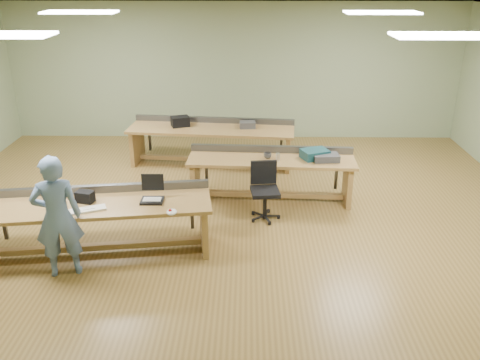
{
  "coord_description": "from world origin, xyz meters",
  "views": [
    {
      "loc": [
        0.3,
        -7.3,
        3.68
      ],
      "look_at": [
        0.19,
        -0.6,
        0.85
      ],
      "focal_mm": 38.0,
      "sensor_mm": 36.0,
      "label": 1
    }
  ],
  "objects_px": {
    "parts_bin_grey": "(326,157)",
    "drinks_can": "(278,157)",
    "camera_bag": "(85,197)",
    "workbench_back": "(212,137)",
    "mug": "(268,155)",
    "person": "(57,217)",
    "task_chair": "(265,198)",
    "parts_bin_teal": "(315,154)",
    "workbench_mid": "(271,169)",
    "laptop_base": "(152,201)",
    "workbench_front": "(95,215)"
  },
  "relations": [
    {
      "from": "camera_bag",
      "to": "parts_bin_grey",
      "type": "distance_m",
      "value": 3.81
    },
    {
      "from": "laptop_base",
      "to": "parts_bin_teal",
      "type": "distance_m",
      "value": 2.94
    },
    {
      "from": "workbench_back",
      "to": "person",
      "type": "relative_size",
      "value": 2.04
    },
    {
      "from": "task_chair",
      "to": "workbench_back",
      "type": "bearing_deg",
      "value": 106.21
    },
    {
      "from": "workbench_mid",
      "to": "laptop_base",
      "type": "distance_m",
      "value": 2.41
    },
    {
      "from": "workbench_front",
      "to": "parts_bin_grey",
      "type": "height_order",
      "value": "parts_bin_grey"
    },
    {
      "from": "camera_bag",
      "to": "parts_bin_grey",
      "type": "height_order",
      "value": "camera_bag"
    },
    {
      "from": "camera_bag",
      "to": "mug",
      "type": "relative_size",
      "value": 1.8
    },
    {
      "from": "laptop_base",
      "to": "mug",
      "type": "height_order",
      "value": "mug"
    },
    {
      "from": "workbench_back",
      "to": "drinks_can",
      "type": "bearing_deg",
      "value": -50.99
    },
    {
      "from": "laptop_base",
      "to": "parts_bin_teal",
      "type": "xyz_separation_m",
      "value": [
        2.39,
        1.71,
        0.06
      ]
    },
    {
      "from": "person",
      "to": "parts_bin_grey",
      "type": "distance_m",
      "value": 4.23
    },
    {
      "from": "camera_bag",
      "to": "person",
      "type": "bearing_deg",
      "value": -93.75
    },
    {
      "from": "workbench_back",
      "to": "drinks_can",
      "type": "xyz_separation_m",
      "value": [
        1.2,
        -1.82,
        0.25
      ]
    },
    {
      "from": "person",
      "to": "parts_bin_teal",
      "type": "height_order",
      "value": "person"
    },
    {
      "from": "workbench_front",
      "to": "person",
      "type": "distance_m",
      "value": 0.66
    },
    {
      "from": "workbench_mid",
      "to": "person",
      "type": "bearing_deg",
      "value": -137.28
    },
    {
      "from": "task_chair",
      "to": "drinks_can",
      "type": "distance_m",
      "value": 0.77
    },
    {
      "from": "workbench_back",
      "to": "laptop_base",
      "type": "relative_size",
      "value": 11.01
    },
    {
      "from": "workbench_front",
      "to": "mug",
      "type": "xyz_separation_m",
      "value": [
        2.39,
        1.74,
        0.24
      ]
    },
    {
      "from": "task_chair",
      "to": "mug",
      "type": "bearing_deg",
      "value": 78.56
    },
    {
      "from": "task_chair",
      "to": "parts_bin_grey",
      "type": "height_order",
      "value": "task_chair"
    },
    {
      "from": "workbench_mid",
      "to": "mug",
      "type": "bearing_deg",
      "value": -157.13
    },
    {
      "from": "mug",
      "to": "workbench_front",
      "type": "bearing_deg",
      "value": -143.98
    },
    {
      "from": "laptop_base",
      "to": "task_chair",
      "type": "bearing_deg",
      "value": 33.33
    },
    {
      "from": "workbench_front",
      "to": "workbench_mid",
      "type": "distance_m",
      "value": 3.03
    },
    {
      "from": "parts_bin_grey",
      "to": "drinks_can",
      "type": "bearing_deg",
      "value": -179.12
    },
    {
      "from": "parts_bin_grey",
      "to": "workbench_back",
      "type": "bearing_deg",
      "value": 137.68
    },
    {
      "from": "parts_bin_grey",
      "to": "task_chair",
      "type": "bearing_deg",
      "value": -150.56
    },
    {
      "from": "parts_bin_teal",
      "to": "drinks_can",
      "type": "xyz_separation_m",
      "value": [
        -0.62,
        -0.13,
        -0.01
      ]
    },
    {
      "from": "laptop_base",
      "to": "task_chair",
      "type": "distance_m",
      "value": 1.91
    },
    {
      "from": "parts_bin_grey",
      "to": "mug",
      "type": "xyz_separation_m",
      "value": [
        -0.95,
        0.1,
        -0.01
      ]
    },
    {
      "from": "person",
      "to": "task_chair",
      "type": "bearing_deg",
      "value": -165.13
    },
    {
      "from": "workbench_front",
      "to": "task_chair",
      "type": "height_order",
      "value": "task_chair"
    },
    {
      "from": "task_chair",
      "to": "parts_bin_teal",
      "type": "distance_m",
      "value": 1.19
    },
    {
      "from": "workbench_back",
      "to": "mug",
      "type": "height_order",
      "value": "workbench_back"
    },
    {
      "from": "workbench_mid",
      "to": "laptop_base",
      "type": "relative_size",
      "value": 9.26
    },
    {
      "from": "camera_bag",
      "to": "parts_bin_teal",
      "type": "bearing_deg",
      "value": 42.0
    },
    {
      "from": "laptop_base",
      "to": "task_chair",
      "type": "xyz_separation_m",
      "value": [
        1.55,
        1.03,
        -0.44
      ]
    },
    {
      "from": "workbench_mid",
      "to": "workbench_front",
      "type": "bearing_deg",
      "value": -141.53
    },
    {
      "from": "person",
      "to": "mug",
      "type": "height_order",
      "value": "person"
    },
    {
      "from": "parts_bin_teal",
      "to": "parts_bin_grey",
      "type": "relative_size",
      "value": 1.02
    },
    {
      "from": "mug",
      "to": "drinks_can",
      "type": "relative_size",
      "value": 0.98
    },
    {
      "from": "workbench_mid",
      "to": "camera_bag",
      "type": "xyz_separation_m",
      "value": [
        -2.57,
        -1.74,
        0.27
      ]
    },
    {
      "from": "workbench_front",
      "to": "parts_bin_grey",
      "type": "relative_size",
      "value": 7.81
    },
    {
      "from": "workbench_front",
      "to": "parts_bin_teal",
      "type": "relative_size",
      "value": 7.65
    },
    {
      "from": "person",
      "to": "mug",
      "type": "xyz_separation_m",
      "value": [
        2.69,
        2.28,
        -0.01
      ]
    },
    {
      "from": "workbench_front",
      "to": "laptop_base",
      "type": "bearing_deg",
      "value": -4.56
    },
    {
      "from": "parts_bin_grey",
      "to": "drinks_can",
      "type": "relative_size",
      "value": 3.2
    },
    {
      "from": "workbench_back",
      "to": "person",
      "type": "xyz_separation_m",
      "value": [
        -1.64,
        -3.99,
        0.25
      ]
    }
  ]
}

